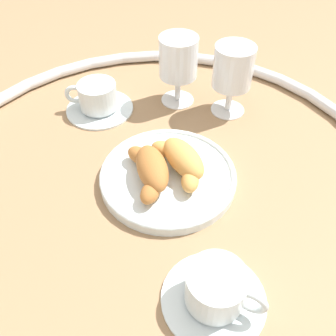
% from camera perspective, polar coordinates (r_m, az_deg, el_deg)
% --- Properties ---
extents(ground_plane, '(2.20, 2.20, 0.00)m').
position_cam_1_polar(ground_plane, '(0.63, -1.67, -1.64)').
color(ground_plane, '#997551').
extents(table_chrome_rim, '(0.81, 0.81, 0.02)m').
position_cam_1_polar(table_chrome_rim, '(0.62, -1.69, -0.89)').
color(table_chrome_rim, silver).
rests_on(table_chrome_rim, ground_plane).
extents(pastry_plate, '(0.23, 0.23, 0.02)m').
position_cam_1_polar(pastry_plate, '(0.62, 0.00, -1.24)').
color(pastry_plate, silver).
rests_on(pastry_plate, ground_plane).
extents(croissant_large, '(0.14, 0.07, 0.04)m').
position_cam_1_polar(croissant_large, '(0.61, 2.10, 1.30)').
color(croissant_large, '#D6994C').
rests_on(croissant_large, pastry_plate).
extents(croissant_small, '(0.14, 0.08, 0.04)m').
position_cam_1_polar(croissant_small, '(0.59, -2.72, -0.18)').
color(croissant_small, '#AD6B33').
rests_on(croissant_small, pastry_plate).
extents(coffee_cup_near, '(0.14, 0.14, 0.06)m').
position_cam_1_polar(coffee_cup_near, '(0.49, 7.36, -18.11)').
color(coffee_cup_near, silver).
rests_on(coffee_cup_near, ground_plane).
extents(coffee_cup_far, '(0.14, 0.14, 0.06)m').
position_cam_1_polar(coffee_cup_far, '(0.77, -10.68, 10.28)').
color(coffee_cup_far, silver).
rests_on(coffee_cup_far, ground_plane).
extents(juice_glass_left, '(0.08, 0.08, 0.14)m').
position_cam_1_polar(juice_glass_left, '(0.73, 9.87, 14.45)').
color(juice_glass_left, white).
rests_on(juice_glass_left, ground_plane).
extents(juice_glass_right, '(0.08, 0.08, 0.14)m').
position_cam_1_polar(juice_glass_right, '(0.75, 1.58, 16.04)').
color(juice_glass_right, white).
rests_on(juice_glass_right, ground_plane).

